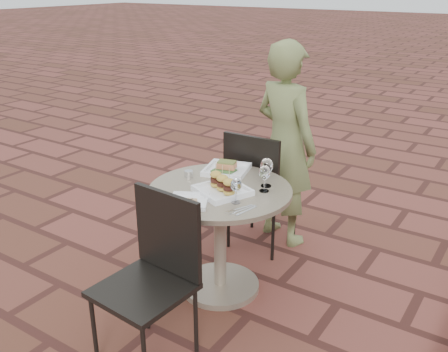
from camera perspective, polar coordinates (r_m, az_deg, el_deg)
The scene contains 13 objects.
ground at distance 3.69m, azimuth 0.55°, elevation -10.20°, with size 60.00×60.00×0.00m, color brown.
cafe_table at distance 3.21m, azimuth -0.45°, elevation -5.47°, with size 0.90×0.90×0.73m.
chair_far at distance 3.68m, azimuth 3.83°, elevation -0.70°, with size 0.45×0.45×0.93m.
chair_near at distance 2.67m, azimuth -7.89°, elevation -10.11°, with size 0.47×0.47×0.93m.
diner at distance 3.80m, azimuth 7.00°, elevation 3.58°, with size 0.57×0.37×1.56m, color olive.
plate_salmon at distance 3.36m, azimuth 0.30°, elevation 0.82°, with size 0.34×0.34×0.08m.
plate_sliders at distance 3.02m, azimuth -0.18°, elevation -1.25°, with size 0.37×0.37×0.18m.
plate_tuna at distance 2.91m, azimuth -4.03°, elevation -2.87°, with size 0.29×0.29×0.03m.
wine_glass_right at distance 2.87m, azimuth 1.39°, elevation -1.10°, with size 0.06×0.06×0.15m.
wine_glass_mid at distance 3.10m, azimuth 4.90°, elevation 1.09°, with size 0.08×0.08×0.19m.
wine_glass_far at distance 3.03m, azimuth 4.67°, elevation 0.33°, with size 0.07×0.07×0.17m.
steel_ramekin at distance 3.28m, azimuth -4.06°, elevation 0.24°, with size 0.06×0.06×0.04m, color silver.
cutlery_set at distance 2.82m, azimuth 2.14°, elevation -3.88°, with size 0.09×0.20×0.00m, color silver, non-canonical shape.
Camera 1 is at (1.69, -2.63, 1.95)m, focal length 40.00 mm.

